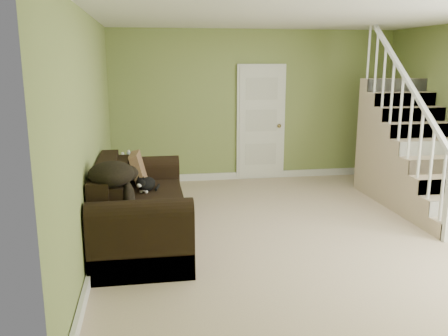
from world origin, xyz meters
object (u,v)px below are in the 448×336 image
object	(u,v)px
side_table	(130,186)
cat	(147,184)
banana	(152,203)
sofa	(138,211)

from	to	relation	value
side_table	cat	size ratio (longest dim) A/B	1.68
cat	banana	size ratio (longest dim) A/B	2.80
cat	banana	distance (m)	0.60
sofa	banana	bearing A→B (deg)	-59.62
sofa	side_table	world-z (taller)	sofa
cat	sofa	bearing A→B (deg)	-85.58
sofa	banana	world-z (taller)	sofa
sofa	cat	xyz separation A→B (m)	(0.12, 0.31, 0.24)
sofa	cat	world-z (taller)	sofa
cat	banana	world-z (taller)	cat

